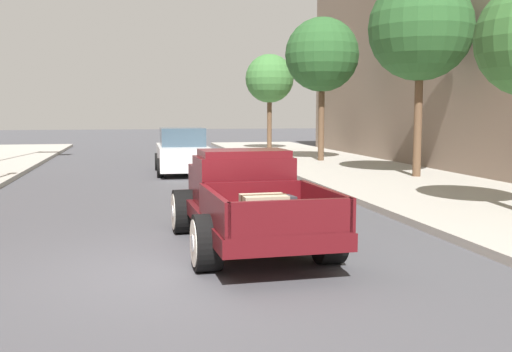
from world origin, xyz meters
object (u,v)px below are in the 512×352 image
object	(u,v)px
hotrod_truck_maroon	(244,199)
street_tree_second	(421,29)
street_tree_farthest	(270,79)
street_tree_third	(322,55)
car_background_white	(182,152)

from	to	relation	value
hotrod_truck_maroon	street_tree_second	bearing A→B (deg)	47.89
street_tree_farthest	street_tree_second	bearing A→B (deg)	-84.37
street_tree_second	street_tree_farthest	size ratio (longest dim) A/B	1.21
street_tree_second	street_tree_third	bearing A→B (deg)	98.85
street_tree_second	hotrod_truck_maroon	bearing A→B (deg)	-132.11
street_tree_third	hotrod_truck_maroon	bearing A→B (deg)	-112.64
car_background_white	street_tree_third	world-z (taller)	street_tree_third
hotrod_truck_maroon	street_tree_third	xyz separation A→B (m)	(6.08, 14.58, 3.84)
car_background_white	street_tree_farthest	xyz separation A→B (m)	(5.74, 10.80, 3.26)
car_background_white	hotrod_truck_maroon	bearing A→B (deg)	-89.69
street_tree_third	street_tree_farthest	world-z (taller)	street_tree_third
hotrod_truck_maroon	street_tree_second	size ratio (longest dim) A/B	0.79
car_background_white	street_tree_third	bearing A→B (deg)	24.47
car_background_white	street_tree_farthest	world-z (taller)	street_tree_farthest
hotrod_truck_maroon	street_tree_third	bearing A→B (deg)	67.36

